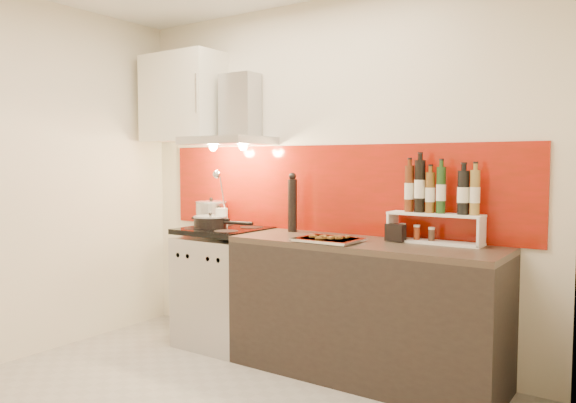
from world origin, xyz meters
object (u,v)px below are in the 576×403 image
Objects in this scene: range_stove at (224,288)px; stock_pot at (211,212)px; saute_pan at (211,222)px; counter at (364,309)px; pepper_mill at (292,203)px; baking_tray at (329,239)px.

range_stove is 3.59× the size of stock_pot.
range_stove is 0.52m from saute_pan.
range_stove is 0.65m from stock_pot.
stock_pot reaches higher than range_stove.
range_stove is 1.82× the size of saute_pan.
saute_pan reaches higher than counter.
range_stove reaches higher than counter.
counter is (1.20, 0.00, 0.01)m from range_stove.
pepper_mill is (0.61, 0.22, 0.16)m from saute_pan.
baking_tray is (1.01, -0.14, 0.47)m from range_stove.
stock_pot reaches higher than baking_tray.
pepper_mill reaches higher than counter.
counter is at bearing 2.23° from saute_pan.
saute_pan reaches higher than range_stove.
saute_pan is 1.11m from baking_tray.
pepper_mill reaches higher than saute_pan.
baking_tray reaches higher than counter.
range_stove is 2.07× the size of pepper_mill.
stock_pot is at bearing 166.78° from baking_tray.
counter is 0.52m from baking_tray.
baking_tray is (0.49, -0.31, -0.20)m from pepper_mill.
saute_pan is (0.19, -0.21, -0.05)m from stock_pot.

